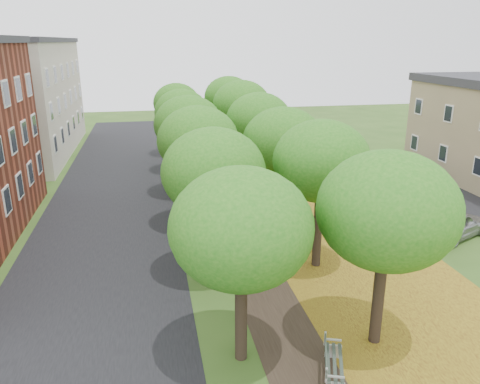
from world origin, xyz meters
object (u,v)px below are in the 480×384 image
car_grey (391,187)px  car_white (371,177)px  car_silver (455,224)px  car_red (406,187)px  bench (332,363)px

car_grey → car_white: size_ratio=0.95×
car_silver → car_white: 9.83m
car_red → car_white: bearing=11.2°
car_red → car_white: size_ratio=0.94×
car_grey → car_white: 2.64m
car_silver → bench: bearing=106.1°
bench → car_grey: 19.55m
car_grey → car_silver: bearing=165.8°
car_silver → car_grey: bearing=-26.4°
car_white → car_grey: bearing=174.9°
car_red → car_grey: 0.94m
bench → car_red: car_red is taller
car_red → bench: bearing=134.9°
car_silver → car_red: size_ratio=1.06×
car_silver → car_red: bearing=-33.7°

